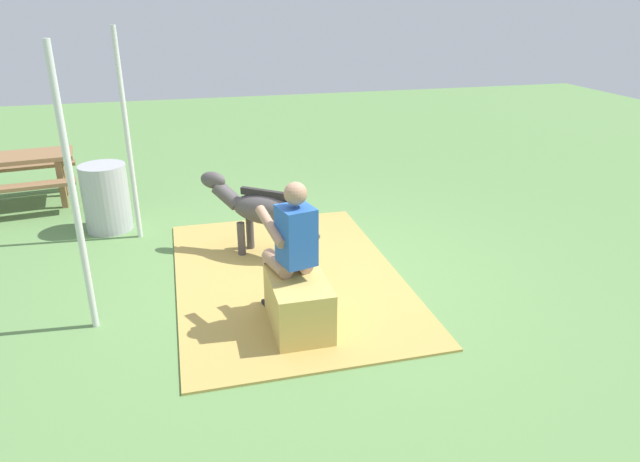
{
  "coord_description": "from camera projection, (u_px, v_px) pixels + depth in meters",
  "views": [
    {
      "loc": [
        -5.4,
        1.26,
        2.82
      ],
      "look_at": [
        -0.09,
        -0.11,
        0.55
      ],
      "focal_mm": 32.03,
      "sensor_mm": 36.0,
      "label": 1
    }
  ],
  "objects": [
    {
      "name": "hay_bale",
      "position": [
        299.0,
        304.0,
        5.12
      ],
      "size": [
        0.79,
        0.5,
        0.5
      ],
      "primitive_type": "cube",
      "color": "tan",
      "rests_on": "ground"
    },
    {
      "name": "person_seated",
      "position": [
        291.0,
        245.0,
        5.06
      ],
      "size": [
        0.71,
        0.52,
        1.38
      ],
      "color": "tan",
      "rests_on": "ground"
    },
    {
      "name": "water_barrel",
      "position": [
        106.0,
        198.0,
        7.27
      ],
      "size": [
        0.58,
        0.58,
        0.86
      ],
      "primitive_type": "cylinder",
      "color": "#B2B2B7",
      "rests_on": "ground"
    },
    {
      "name": "ground_plane",
      "position": [
        308.0,
        276.0,
        6.2
      ],
      "size": [
        24.0,
        24.0,
        0.0
      ],
      "primitive_type": "plane",
      "color": "#608C4C"
    },
    {
      "name": "picnic_bench",
      "position": [
        17.0,
        167.0,
        8.02
      ],
      "size": [
        1.49,
        1.66,
        0.75
      ],
      "color": "olive",
      "rests_on": "ground"
    },
    {
      "name": "tent_pole_left",
      "position": [
        74.0,
        196.0,
        4.78
      ],
      "size": [
        0.06,
        0.06,
        2.52
      ],
      "primitive_type": "cylinder",
      "color": "silver",
      "rests_on": "ground"
    },
    {
      "name": "pony_standing",
      "position": [
        259.0,
        209.0,
        6.46
      ],
      "size": [
        0.97,
        1.14,
        0.95
      ],
      "color": "#4C4747",
      "rests_on": "ground"
    },
    {
      "name": "tent_pole_right",
      "position": [
        128.0,
        138.0,
        6.72
      ],
      "size": [
        0.06,
        0.06,
        2.52
      ],
      "primitive_type": "cylinder",
      "color": "silver",
      "rests_on": "ground"
    },
    {
      "name": "hay_patch",
      "position": [
        288.0,
        276.0,
        6.15
      ],
      "size": [
        3.48,
        2.35,
        0.02
      ],
      "primitive_type": "cube",
      "color": "tan",
      "rests_on": "ground"
    }
  ]
}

